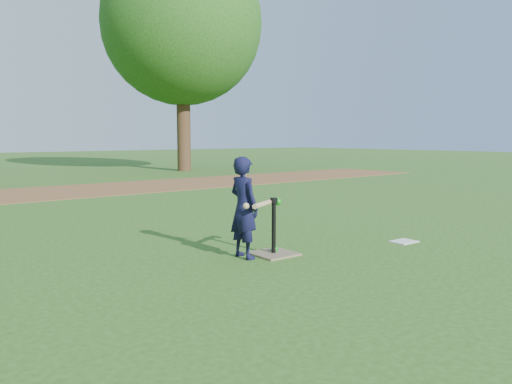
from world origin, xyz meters
TOP-DOWN VIEW (x-y plane):
  - ground at (0.00, 0.00)m, footprint 80.00×80.00m
  - dirt_strip at (0.00, 7.50)m, footprint 24.00×3.00m
  - child at (-0.02, -0.07)m, footprint 0.26×0.39m
  - wiffle_ball_ground at (0.37, -0.11)m, footprint 0.08×0.08m
  - clipboard at (1.95, -0.67)m, footprint 0.31×0.24m
  - batting_tee at (0.31, -0.17)m, footprint 0.44×0.44m
  - swing_action at (0.21, -0.17)m, footprint 0.61×0.32m
  - tree_right at (6.50, 12.00)m, footprint 5.80×5.80m

SIDE VIEW (x-z plane):
  - ground at x=0.00m, z-range 0.00..0.00m
  - dirt_strip at x=0.00m, z-range 0.00..0.01m
  - clipboard at x=1.95m, z-range 0.00..0.01m
  - wiffle_ball_ground at x=0.37m, z-range 0.00..0.08m
  - batting_tee at x=0.31m, z-range -0.20..0.42m
  - child at x=-0.02m, z-range 0.00..1.06m
  - swing_action at x=0.21m, z-range 0.52..0.61m
  - tree_right at x=6.50m, z-range 1.19..9.39m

